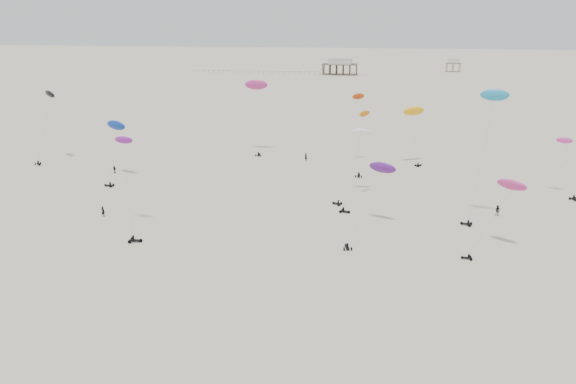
# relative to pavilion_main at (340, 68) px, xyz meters

# --- Properties ---
(ground_plane) EXTENTS (900.00, 900.00, 0.00)m
(ground_plane) POSITION_rel_pavilion_main_xyz_m (10.00, -150.00, -4.22)
(ground_plane) COLOR beige
(pavilion_main) EXTENTS (21.00, 13.00, 9.80)m
(pavilion_main) POSITION_rel_pavilion_main_xyz_m (0.00, 0.00, 0.00)
(pavilion_main) COLOR brown
(pavilion_main) RESTS_ON ground
(pavilion_small) EXTENTS (9.00, 7.00, 8.00)m
(pavilion_small) POSITION_rel_pavilion_main_xyz_m (70.00, 30.00, -0.74)
(pavilion_small) COLOR brown
(pavilion_small) RESTS_ON ground
(pier_fence) EXTENTS (80.20, 0.20, 1.50)m
(pier_fence) POSITION_rel_pavilion_main_xyz_m (-52.00, -0.00, -3.45)
(pier_fence) COLOR black
(pier_fence) RESTS_ON ground
(rig_1) EXTENTS (3.76, 16.77, 20.21)m
(rig_1) POSITION_rel_pavilion_main_xyz_m (19.53, -219.27, 4.18)
(rig_1) COLOR black
(rig_1) RESTS_ON ground
(rig_2) EXTENTS (6.68, 11.14, 14.69)m
(rig_2) POSITION_rel_pavilion_main_xyz_m (19.56, -239.75, 4.70)
(rig_2) COLOR black
(rig_2) RESTS_ON ground
(rig_3) EXTENTS (4.32, 7.11, 11.44)m
(rig_3) POSITION_rel_pavilion_main_xyz_m (60.84, -234.11, 1.57)
(rig_3) COLOR black
(rig_3) RESTS_ON ground
(rig_4) EXTENTS (5.03, 9.78, 17.17)m
(rig_4) POSITION_rel_pavilion_main_xyz_m (-54.63, -223.37, 8.07)
(rig_4) COLOR black
(rig_4) RESTS_ON ground
(rig_5) EXTENTS (6.73, 9.11, 15.87)m
(rig_5) POSITION_rel_pavilion_main_xyz_m (-15.01, -266.14, 2.99)
(rig_5) COLOR black
(rig_5) RESTS_ON ground
(rig_6) EXTENTS (8.41, 15.65, 15.77)m
(rig_6) POSITION_rel_pavilion_main_xyz_m (23.88, -257.02, 3.73)
(rig_6) COLOR black
(rig_6) RESTS_ON ground
(rig_7) EXTENTS (9.65, 8.70, 12.26)m
(rig_7) POSITION_rel_pavilion_main_xyz_m (42.99, -263.07, 4.41)
(rig_7) COLOR black
(rig_7) RESTS_ON ground
(rig_8) EXTENTS (5.14, 12.32, 18.32)m
(rig_8) POSITION_rel_pavilion_main_xyz_m (19.80, -245.88, 4.03)
(rig_8) COLOR black
(rig_8) RESTS_ON ground
(rig_9) EXTENTS (5.88, 11.63, 13.63)m
(rig_9) POSITION_rel_pavilion_main_xyz_m (-32.16, -234.75, 5.41)
(rig_9) COLOR black
(rig_9) RESTS_ON ground
(rig_11) EXTENTS (5.86, 7.63, 18.64)m
(rig_11) POSITION_rel_pavilion_main_xyz_m (-7.03, -206.12, 10.81)
(rig_11) COLOR black
(rig_11) RESTS_ON ground
(rig_12) EXTENTS (5.88, 6.62, 13.91)m
(rig_12) POSITION_rel_pavilion_main_xyz_m (32.20, -212.23, 6.97)
(rig_12) COLOR black
(rig_12) RESTS_ON ground
(rig_13) EXTENTS (6.60, 6.40, 22.59)m
(rig_13) POSITION_rel_pavilion_main_xyz_m (41.83, -250.49, 12.86)
(rig_13) COLOR black
(rig_13) RESTS_ON ground
(spectator_0) EXTENTS (0.90, 0.70, 2.23)m
(spectator_0) POSITION_rel_pavilion_main_xyz_m (-23.54, -259.38, -4.22)
(spectator_0) COLOR black
(spectator_0) RESTS_ON ground
(spectator_1) EXTENTS (1.29, 1.12, 2.28)m
(spectator_1) POSITION_rel_pavilion_main_xyz_m (45.42, -248.06, -4.22)
(spectator_1) COLOR black
(spectator_1) RESTS_ON ground
(spectator_2) EXTENTS (1.36, 1.10, 2.04)m
(spectator_2) POSITION_rel_pavilion_main_xyz_m (-34.53, -231.96, -4.22)
(spectator_2) COLOR black
(spectator_2) RESTS_ON ground
(spectator_3) EXTENTS (1.01, 0.88, 2.32)m
(spectator_3) POSITION_rel_pavilion_main_xyz_m (6.77, -214.02, -4.22)
(spectator_3) COLOR black
(spectator_3) RESTS_ON ground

